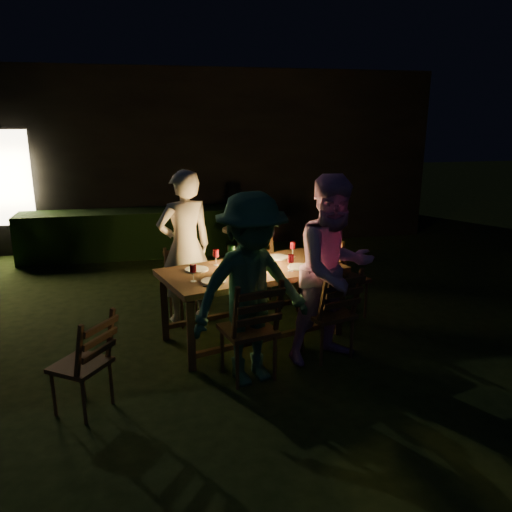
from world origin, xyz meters
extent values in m
plane|color=black|center=(0.00, 0.00, 0.00)|extent=(40.00, 40.00, 0.00)
cube|color=black|center=(0.00, 6.20, 1.60)|extent=(10.00, 4.00, 3.20)
cube|color=#FFE5B2|center=(-2.80, 4.21, 1.35)|extent=(0.90, 0.06, 1.60)
cube|color=black|center=(-0.50, 3.75, 0.40)|extent=(4.20, 0.70, 0.80)
cube|color=#4D3519|center=(0.62, 0.00, 0.76)|extent=(2.09, 1.44, 0.06)
cube|color=#4D3519|center=(-0.11, -0.61, 0.35)|extent=(0.07, 0.07, 0.70)
cube|color=#4D3519|center=(-0.32, 0.14, 0.35)|extent=(0.07, 0.07, 0.70)
cube|color=#4D3519|center=(1.56, -0.13, 0.35)|extent=(0.07, 0.07, 0.70)
cube|color=#4D3519|center=(1.34, 0.62, 0.35)|extent=(0.07, 0.07, 0.70)
cube|color=#4D3519|center=(0.39, -0.84, 0.47)|extent=(0.54, 0.53, 0.04)
cube|color=#4D3519|center=(0.44, -1.03, 0.76)|extent=(0.48, 0.26, 0.53)
cube|color=#4D3519|center=(1.26, -0.59, 0.45)|extent=(0.53, 0.52, 0.04)
cube|color=#4D3519|center=(1.31, -0.77, 0.73)|extent=(0.46, 0.26, 0.52)
cube|color=#4D3519|center=(-0.03, 0.60, 0.41)|extent=(0.52, 0.50, 0.04)
cube|color=#4D3519|center=(-0.09, 0.76, 0.67)|extent=(0.43, 0.27, 0.48)
cube|color=#4D3519|center=(0.93, 0.88, 0.46)|extent=(0.52, 0.51, 0.04)
cube|color=#4D3519|center=(0.90, 1.07, 0.75)|extent=(0.47, 0.23, 0.53)
cube|color=#4D3519|center=(1.82, 0.35, 0.48)|extent=(0.57, 0.59, 0.04)
cube|color=#4D3519|center=(1.63, 0.29, 0.77)|extent=(0.30, 0.49, 0.55)
cube|color=#4D3519|center=(-1.04, -1.10, 0.41)|extent=(0.54, 0.55, 0.04)
cube|color=#4D3519|center=(-0.90, -1.20, 0.66)|extent=(0.34, 0.40, 0.47)
imported|color=silver|center=(-0.04, 0.67, 0.89)|extent=(0.74, 0.59, 1.79)
imported|color=#E49DE0|center=(1.28, -0.66, 0.92)|extent=(1.06, 0.92, 1.84)
imported|color=#34694C|center=(0.41, -0.91, 0.87)|extent=(1.26, 0.93, 1.74)
cube|color=white|center=(0.65, 0.07, 0.80)|extent=(0.15, 0.15, 0.03)
cube|color=white|center=(0.65, 0.07, 1.12)|extent=(0.16, 0.16, 0.03)
cylinder|color=#FF9E3F|center=(0.65, 0.07, 0.92)|extent=(0.09, 0.09, 0.18)
cylinder|color=white|center=(0.03, 0.06, 0.80)|extent=(0.25, 0.25, 0.01)
cylinder|color=white|center=(0.15, -0.36, 0.80)|extent=(0.25, 0.25, 0.01)
cylinder|color=white|center=(0.99, 0.34, 0.80)|extent=(0.25, 0.25, 0.01)
cylinder|color=white|center=(1.11, -0.08, 0.80)|extent=(0.25, 0.25, 0.01)
cylinder|color=#0F471E|center=(0.38, -0.07, 0.93)|extent=(0.07, 0.07, 0.28)
cube|color=red|center=(0.56, -0.34, 0.80)|extent=(0.18, 0.14, 0.01)
cube|color=red|center=(1.23, -0.13, 0.80)|extent=(0.18, 0.14, 0.01)
cube|color=black|center=(0.11, -0.46, 0.79)|extent=(0.14, 0.07, 0.01)
cylinder|color=brown|center=(0.91, 2.35, 0.69)|extent=(0.53, 0.53, 0.04)
cylinder|color=brown|center=(0.91, 2.35, 0.34)|extent=(0.06, 0.06, 0.69)
cylinder|color=#A5A8AD|center=(0.91, 2.35, 0.82)|extent=(0.30, 0.30, 0.22)
cylinder|color=#0F471E|center=(0.86, 2.31, 0.87)|extent=(0.07, 0.07, 0.32)
cylinder|color=#0F471E|center=(0.96, 2.39, 0.87)|extent=(0.07, 0.07, 0.32)
camera|label=1|loc=(-0.43, -4.97, 2.33)|focal=35.00mm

